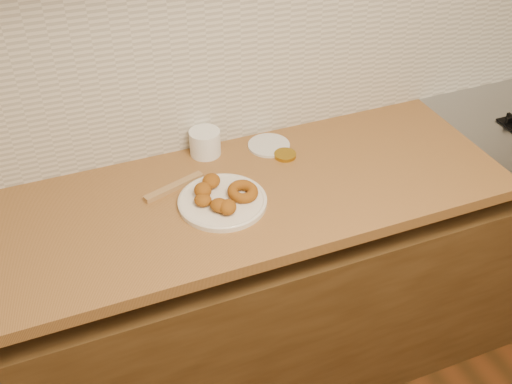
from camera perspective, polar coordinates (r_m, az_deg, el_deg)
base_cabinet at (r=2.30m, az=6.78°, el=-8.15°), size 3.60×0.60×0.77m
butcher_block at (r=1.80m, az=-10.76°, el=-2.69°), size 2.30×0.62×0.04m
backsplash at (r=2.04m, az=4.56°, el=13.78°), size 3.60×0.02×0.60m
donut_plate at (r=1.79m, az=-3.21°, el=-0.93°), size 0.27×0.27×0.02m
ring_donut at (r=1.79m, az=-1.29°, el=0.04°), size 0.13×0.13×0.04m
fried_dough_chunks at (r=1.77m, az=-4.13°, el=-0.35°), size 0.13×0.22×0.04m
plastic_tub at (r=1.99m, az=-4.88°, el=4.72°), size 0.13×0.13×0.09m
tub_lid at (r=2.04m, az=1.24°, el=4.47°), size 0.15×0.15×0.01m
brass_jar_lid at (r=1.99m, az=2.79°, el=3.54°), size 0.08×0.08×0.01m
wooden_utensil at (r=1.86m, az=-7.82°, el=0.49°), size 0.20×0.09×0.02m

